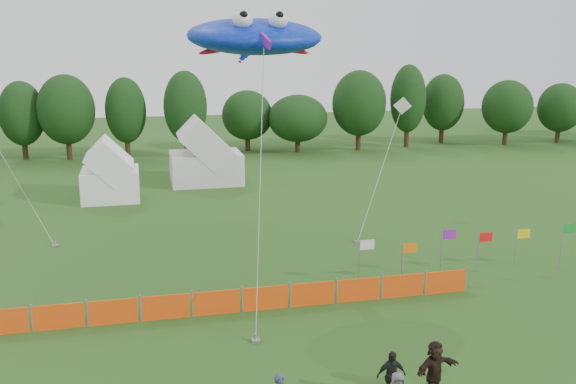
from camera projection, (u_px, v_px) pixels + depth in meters
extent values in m
cylinder|color=#382314|center=(25.00, 147.00, 59.51)|extent=(0.50, 0.50, 2.38)
ellipsoid|color=black|center=(22.00, 113.00, 58.80)|extent=(4.09, 4.09, 5.35)
cylinder|color=#382314|center=(69.00, 146.00, 59.58)|extent=(0.50, 0.50, 2.57)
ellipsoid|color=black|center=(66.00, 110.00, 58.82)|extent=(5.20, 5.20, 5.79)
cylinder|color=#382314|center=(128.00, 144.00, 60.71)|extent=(0.50, 0.50, 2.46)
ellipsoid|color=black|center=(126.00, 110.00, 59.98)|extent=(3.78, 3.78, 5.55)
cylinder|color=#382314|center=(187.00, 144.00, 60.56)|extent=(0.50, 0.50, 2.66)
ellipsoid|color=black|center=(185.00, 107.00, 59.77)|extent=(4.05, 4.05, 5.99)
cylinder|color=#382314|center=(248.00, 141.00, 64.50)|extent=(0.50, 0.50, 1.98)
ellipsoid|color=black|center=(247.00, 115.00, 63.92)|extent=(5.06, 5.06, 4.46)
cylinder|color=#382314|center=(298.00, 143.00, 63.70)|extent=(0.50, 0.50, 1.86)
ellipsoid|color=black|center=(298.00, 118.00, 63.15)|extent=(5.86, 5.86, 4.18)
cylinder|color=#382314|center=(358.00, 137.00, 64.83)|extent=(0.50, 0.50, 2.62)
ellipsoid|color=black|center=(359.00, 103.00, 64.05)|extent=(5.41, 5.41, 5.89)
cylinder|color=#382314|center=(407.00, 134.00, 66.61)|extent=(0.50, 0.50, 2.78)
ellipsoid|color=black|center=(408.00, 99.00, 65.78)|extent=(3.67, 3.67, 6.26)
cylinder|color=#382314|center=(441.00, 132.00, 69.52)|extent=(0.50, 0.50, 2.42)
ellipsoid|color=black|center=(443.00, 102.00, 68.81)|extent=(4.46, 4.46, 5.44)
cylinder|color=#382314|center=(505.00, 134.00, 68.27)|extent=(0.50, 0.50, 2.24)
ellipsoid|color=black|center=(507.00, 107.00, 67.61)|extent=(5.26, 5.26, 5.03)
cylinder|color=#382314|center=(558.00, 133.00, 69.72)|extent=(0.50, 0.50, 2.10)
ellipsoid|color=black|center=(560.00, 108.00, 69.10)|extent=(4.74, 4.74, 4.73)
cube|color=white|center=(111.00, 184.00, 44.41)|extent=(3.83, 3.83, 2.11)
cube|color=silver|center=(206.00, 168.00, 49.65)|extent=(5.37, 4.29, 2.36)
cube|color=#F1490D|center=(2.00, 322.00, 23.87)|extent=(1.90, 0.06, 1.00)
cube|color=#F1490D|center=(58.00, 317.00, 24.31)|extent=(1.90, 0.06, 1.00)
cube|color=#F1490D|center=(113.00, 312.00, 24.75)|extent=(1.90, 0.06, 1.00)
cube|color=#F1490D|center=(165.00, 307.00, 25.20)|extent=(1.90, 0.06, 1.00)
cube|color=#F1490D|center=(216.00, 303.00, 25.64)|extent=(1.90, 0.06, 1.00)
cube|color=#F1490D|center=(265.00, 298.00, 26.08)|extent=(1.90, 0.06, 1.00)
cube|color=#F1490D|center=(313.00, 294.00, 26.52)|extent=(1.90, 0.06, 1.00)
cube|color=#F1490D|center=(358.00, 290.00, 26.97)|extent=(1.90, 0.06, 1.00)
cube|color=#F1490D|center=(403.00, 286.00, 27.41)|extent=(1.90, 0.06, 1.00)
cube|color=#F1490D|center=(446.00, 282.00, 27.85)|extent=(1.90, 0.06, 1.00)
cylinder|color=gray|center=(359.00, 262.00, 28.72)|extent=(0.06, 0.06, 2.07)
cube|color=white|center=(367.00, 245.00, 28.62)|extent=(0.70, 0.02, 0.45)
cylinder|color=gray|center=(402.00, 263.00, 29.06)|extent=(0.06, 0.06, 1.81)
cube|color=orange|center=(410.00, 248.00, 28.98)|extent=(0.70, 0.02, 0.45)
cylinder|color=gray|center=(441.00, 254.00, 29.60)|extent=(0.06, 0.06, 2.26)
cube|color=purple|center=(449.00, 234.00, 29.47)|extent=(0.70, 0.02, 0.45)
cylinder|color=gray|center=(478.00, 253.00, 30.28)|extent=(0.06, 0.06, 1.93)
cube|color=red|center=(486.00, 237.00, 30.19)|extent=(0.70, 0.02, 0.45)
cylinder|color=gray|center=(516.00, 249.00, 30.72)|extent=(0.06, 0.06, 1.96)
cube|color=yellow|center=(523.00, 234.00, 30.63)|extent=(0.70, 0.02, 0.45)
cylinder|color=gray|center=(561.00, 247.00, 30.52)|extent=(0.06, 0.06, 2.28)
cube|color=#148C26|center=(569.00, 228.00, 30.39)|extent=(0.70, 0.02, 0.45)
imported|color=black|center=(391.00, 376.00, 19.43)|extent=(0.94, 0.40, 1.60)
imported|color=black|center=(435.00, 368.00, 19.70)|extent=(1.72, 0.98, 1.77)
ellipsoid|color=#1033E3|center=(255.00, 36.00, 28.10)|extent=(6.47, 5.18, 2.11)
sphere|color=white|center=(243.00, 20.00, 26.54)|extent=(0.85, 0.85, 0.85)
sphere|color=white|center=(278.00, 20.00, 26.87)|extent=(0.85, 0.85, 0.85)
ellipsoid|color=red|center=(218.00, 49.00, 28.06)|extent=(1.77, 0.77, 0.28)
ellipsoid|color=red|center=(290.00, 49.00, 28.77)|extent=(1.77, 0.77, 0.28)
cube|color=purple|center=(265.00, 41.00, 25.95)|extent=(0.37, 0.96, 0.70)
cylinder|color=#A5A5A5|center=(260.00, 184.00, 24.83)|extent=(1.46, 5.29, 10.63)
cube|color=gray|center=(256.00, 340.00, 23.38)|extent=(0.30, 0.30, 0.10)
cube|color=white|center=(402.00, 106.00, 41.78)|extent=(1.18, 0.33, 1.18)
cylinder|color=#A5A5A5|center=(382.00, 168.00, 38.39)|extent=(5.56, 7.49, 6.64)
cube|color=gray|center=(357.00, 242.00, 34.98)|extent=(0.30, 0.30, 0.10)
cylinder|color=#A5A5A5|center=(0.00, 153.00, 36.20)|extent=(6.05, 7.65, 9.19)
cube|color=gray|center=(55.00, 246.00, 34.28)|extent=(0.30, 0.30, 0.10)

